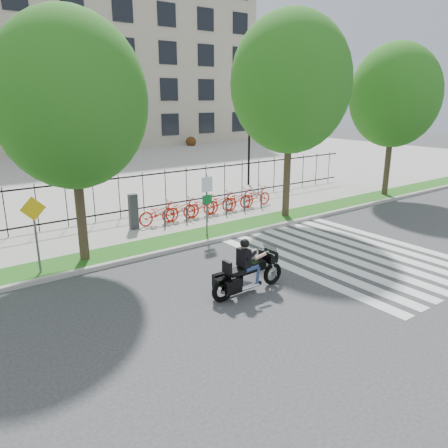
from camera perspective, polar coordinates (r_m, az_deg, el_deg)
ground at (r=13.31m, az=3.04°, el=-8.31°), size 120.00×120.00×0.00m
curb at (r=16.41m, az=-6.11°, el=-3.24°), size 60.00×0.20×0.15m
grass_verge at (r=17.11m, az=-7.57°, el=-2.46°), size 60.00×1.50×0.15m
sidewalk at (r=19.24m, az=-11.21°, el=-0.51°), size 60.00×3.50×0.15m
plaza at (r=35.58m, az=-23.67°, el=6.07°), size 80.00×34.00×0.10m
crosswalk_stripes at (r=16.60m, az=16.03°, el=-3.84°), size 5.70×8.00×0.01m
iron_fence at (r=20.53m, az=-13.50°, el=3.50°), size 30.00×0.06×2.00m
lamp_post_right at (r=27.83m, az=3.31°, el=11.47°), size 1.06×0.70×4.25m
street_tree_1 at (r=14.95m, az=-19.46°, el=14.93°), size 4.84×4.84×8.06m
street_tree_2 at (r=20.10m, az=8.70°, el=17.72°), size 5.29×5.29×9.00m
street_tree_3 at (r=26.27m, az=21.39°, el=15.36°), size 4.84×4.84×8.24m
bike_share_station at (r=20.62m, az=-1.90°, el=2.62°), size 7.85×0.88×1.50m
sign_pole_regulatory at (r=17.21m, az=-2.25°, el=3.53°), size 0.50×0.09×2.50m
sign_pole_warning at (r=14.69m, az=-23.48°, el=-0.06°), size 0.78×0.09×2.49m
motorcycle_rider at (r=12.76m, az=3.18°, el=-6.14°), size 2.63×0.77×2.03m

